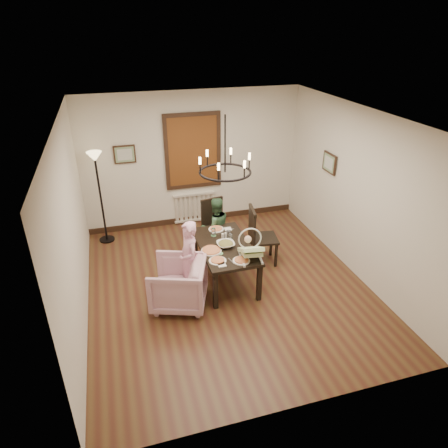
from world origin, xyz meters
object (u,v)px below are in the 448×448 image
chair_far (217,226)px  seated_man (216,232)px  dining_table (225,249)px  floor_lamp (101,199)px  chair_right (264,235)px  elderly_woman (189,266)px  drinking_glass (231,238)px  baby_bouncer (251,248)px  armchair (178,284)px

chair_far → seated_man: size_ratio=1.06×
dining_table → seated_man: bearing=85.0°
floor_lamp → chair_right: bearing=-30.7°
chair_right → elderly_woman: (-1.48, -0.58, -0.01)m
chair_far → drinking_glass: chair_far is taller
baby_bouncer → floor_lamp: (-2.17, 2.49, 0.04)m
chair_right → baby_bouncer: (-0.57, -0.86, 0.32)m
armchair → baby_bouncer: 1.24m
armchair → floor_lamp: size_ratio=0.46×
chair_right → baby_bouncer: size_ratio=2.08×
chair_right → seated_man: chair_right is taller
drinking_glass → floor_lamp: size_ratio=0.07×
baby_bouncer → elderly_woman: bearing=170.5°
chair_far → baby_bouncer: (0.13, -1.51, 0.36)m
elderly_woman → baby_bouncer: size_ratio=2.04×
chair_far → armchair: (-1.01, -1.43, -0.13)m
chair_right → floor_lamp: floor_lamp is taller
elderly_woman → drinking_glass: bearing=103.3°
seated_man → floor_lamp: (-1.97, 1.14, 0.42)m
armchair → drinking_glass: 1.18m
elderly_woman → drinking_glass: elderly_woman is taller
chair_right → drinking_glass: 0.79m
armchair → drinking_glass: (0.99, 0.50, 0.38)m
dining_table → chair_right: chair_right is taller
chair_right → baby_bouncer: bearing=155.8°
baby_bouncer → floor_lamp: size_ratio=0.29×
dining_table → chair_far: size_ratio=1.46×
chair_far → dining_table: bearing=-109.3°
seated_man → baby_bouncer: size_ratio=1.82×
drinking_glass → dining_table: bearing=-145.4°
drinking_glass → floor_lamp: 2.79m
floor_lamp → baby_bouncer: bearing=-48.9°
elderly_woman → floor_lamp: 2.56m
armchair → baby_bouncer: bearing=105.4°
seated_man → floor_lamp: 2.32m
armchair → seated_man: (0.94, 1.27, 0.10)m
chair_far → seated_man: 0.18m
chair_right → seated_man: 0.90m
chair_right → floor_lamp: (-2.74, 1.62, 0.35)m
chair_right → chair_far: bearing=56.1°
armchair → baby_bouncer: baby_bouncer is taller
dining_table → chair_far: 1.02m
chair_far → floor_lamp: (-2.04, 0.98, 0.39)m
baby_bouncer → drinking_glass: size_ratio=4.03×
dining_table → elderly_woman: elderly_woman is taller
drinking_glass → floor_lamp: (-2.03, 1.90, 0.14)m
chair_far → elderly_woman: 1.46m
seated_man → armchair: bearing=47.7°
drinking_glass → chair_right: bearing=21.7°
chair_right → elderly_woman: size_ratio=1.02×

